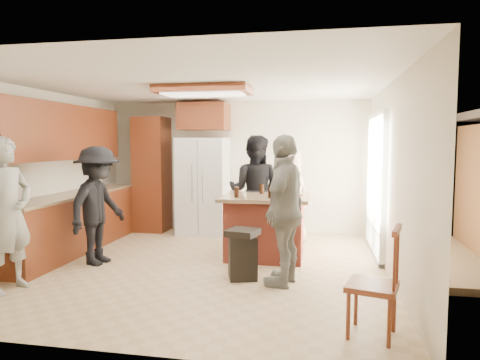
% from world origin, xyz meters
% --- Properties ---
extents(person_front_left, '(0.58, 0.72, 1.79)m').
position_xyz_m(person_front_left, '(-1.91, -1.34, 0.89)').
color(person_front_left, gray).
rests_on(person_front_left, ground).
extents(person_behind_left, '(0.93, 0.61, 1.83)m').
position_xyz_m(person_behind_left, '(0.55, 1.32, 0.92)').
color(person_behind_left, black).
rests_on(person_behind_left, ground).
extents(person_behind_right, '(0.94, 0.89, 1.62)m').
position_xyz_m(person_behind_right, '(1.11, 1.40, 0.81)').
color(person_behind_right, tan).
rests_on(person_behind_right, ground).
extents(person_side_right, '(0.79, 1.16, 1.81)m').
position_xyz_m(person_side_right, '(1.20, -0.53, 0.91)').
color(person_side_right, gray).
rests_on(person_side_right, ground).
extents(person_counter, '(0.64, 1.13, 1.67)m').
position_xyz_m(person_counter, '(-1.46, -0.13, 0.83)').
color(person_counter, black).
rests_on(person_counter, ground).
extents(left_cabinetry, '(0.64, 3.00, 2.30)m').
position_xyz_m(left_cabinetry, '(-2.24, 0.40, 0.96)').
color(left_cabinetry, maroon).
rests_on(left_cabinetry, ground).
extents(back_wall_units, '(1.80, 0.60, 2.45)m').
position_xyz_m(back_wall_units, '(-1.33, 2.20, 1.38)').
color(back_wall_units, maroon).
rests_on(back_wall_units, ground).
extents(refrigerator, '(0.90, 0.76, 1.80)m').
position_xyz_m(refrigerator, '(-0.55, 2.12, 0.90)').
color(refrigerator, white).
rests_on(refrigerator, ground).
extents(kitchen_island, '(1.28, 1.03, 0.93)m').
position_xyz_m(kitchen_island, '(0.82, 0.62, 0.47)').
color(kitchen_island, '#A43C2A').
rests_on(kitchen_island, ground).
extents(island_items, '(1.01, 0.75, 0.15)m').
position_xyz_m(island_items, '(1.04, 0.53, 0.97)').
color(island_items, silver).
rests_on(island_items, kitchen_island).
extents(trash_bin, '(0.43, 0.43, 0.63)m').
position_xyz_m(trash_bin, '(0.66, -0.41, 0.32)').
color(trash_bin, black).
rests_on(trash_bin, ground).
extents(spindle_chair, '(0.52, 0.52, 0.99)m').
position_xyz_m(spindle_chair, '(2.10, -1.80, 0.45)').
color(spindle_chair, maroon).
rests_on(spindle_chair, ground).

